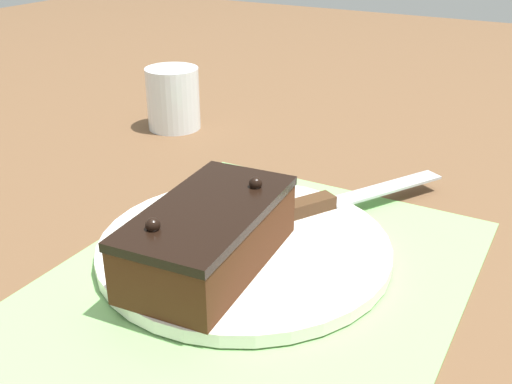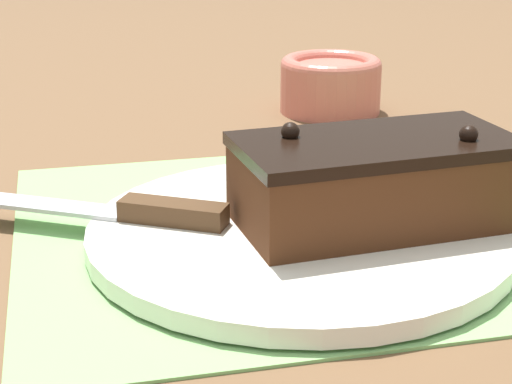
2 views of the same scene
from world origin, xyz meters
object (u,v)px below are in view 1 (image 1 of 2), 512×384
at_px(cake_plate, 244,247).
at_px(serving_knife, 332,200).
at_px(drinking_glass, 173,98).
at_px(chocolate_cake, 209,236).

distance_m(cake_plate, serving_knife, 0.12).
height_order(cake_plate, drinking_glass, drinking_glass).
height_order(cake_plate, chocolate_cake, chocolate_cake).
relative_size(chocolate_cake, drinking_glass, 2.03).
bearing_deg(chocolate_cake, serving_knife, -16.81).
bearing_deg(cake_plate, serving_knife, -20.80).
relative_size(serving_knife, drinking_glass, 2.25).
bearing_deg(drinking_glass, chocolate_cake, -139.30).
bearing_deg(chocolate_cake, cake_plate, -7.18).
distance_m(cake_plate, chocolate_cake, 0.06).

